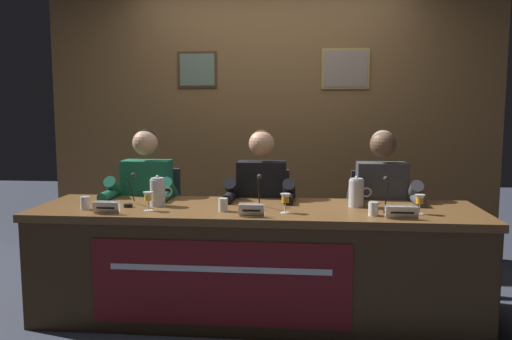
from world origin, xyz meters
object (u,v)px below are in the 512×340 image
(chair_left, at_px, (153,228))
(juice_glass_center, at_px, (285,200))
(water_pitcher_right_side, at_px, (356,193))
(water_cup_center, at_px, (223,205))
(nameplate_left, at_px, (107,207))
(juice_glass_left, at_px, (148,198))
(microphone_left, at_px, (130,195))
(water_pitcher_left_side, at_px, (158,192))
(nameplate_right, at_px, (402,212))
(nameplate_center, at_px, (251,210))
(panelist_left, at_px, (144,198))
(microphone_right, at_px, (387,200))
(water_cup_left, at_px, (85,204))
(juice_glass_right, at_px, (420,201))
(conference_table, at_px, (254,247))
(chair_right, at_px, (378,233))
(panelist_right, at_px, (383,202))
(water_cup_right, at_px, (373,210))
(microphone_center, at_px, (258,197))
(chair_center, at_px, (263,231))
(panelist_center, at_px, (261,200))

(chair_left, xyz_separation_m, juice_glass_center, (1.08, -0.74, 0.38))
(water_pitcher_right_side, bearing_deg, water_cup_center, -164.86)
(nameplate_left, bearing_deg, juice_glass_left, 25.59)
(microphone_left, height_order, water_pitcher_left_side, microphone_left)
(juice_glass_left, bearing_deg, nameplate_right, -3.22)
(water_pitcher_left_side, bearing_deg, juice_glass_center, -10.03)
(nameplate_center, bearing_deg, juice_glass_center, 31.45)
(panelist_left, bearing_deg, microphone_right, -14.01)
(water_cup_left, height_order, juice_glass_right, juice_glass_right)
(conference_table, bearing_deg, juice_glass_center, -16.25)
(chair_right, distance_m, panelist_right, 0.34)
(nameplate_left, bearing_deg, water_cup_right, 3.33)
(conference_table, xyz_separation_m, microphone_left, (-0.84, 0.08, 0.32))
(microphone_center, bearing_deg, microphone_left, -179.94)
(microphone_left, relative_size, microphone_center, 1.00)
(microphone_left, relative_size, juice_glass_right, 1.74)
(chair_center, bearing_deg, microphone_center, -88.27)
(water_cup_left, distance_m, microphone_right, 1.95)
(conference_table, height_order, chair_right, chair_right)
(panelist_left, distance_m, juice_glass_left, 0.60)
(water_cup_center, bearing_deg, nameplate_center, -35.82)
(nameplate_center, distance_m, microphone_center, 0.26)
(juice_glass_center, bearing_deg, chair_right, 47.26)
(conference_table, height_order, microphone_left, microphone_left)
(chair_center, height_order, nameplate_center, chair_center)
(nameplate_center, relative_size, water_cup_center, 1.82)
(microphone_right, height_order, water_pitcher_left_side, microphone_right)
(juice_glass_left, bearing_deg, water_cup_right, -0.61)
(panelist_left, height_order, water_cup_center, panelist_left)
(juice_glass_right, bearing_deg, nameplate_left, -175.07)
(nameplate_left, bearing_deg, microphone_center, 15.81)
(juice_glass_center, bearing_deg, juice_glass_left, -178.98)
(juice_glass_left, distance_m, microphone_right, 1.53)
(juice_glass_center, bearing_deg, panelist_center, 110.35)
(water_cup_right, bearing_deg, nameplate_right, -25.04)
(nameplate_center, bearing_deg, microphone_left, 162.89)
(nameplate_left, distance_m, water_cup_center, 0.73)
(nameplate_center, xyz_separation_m, water_cup_center, (-0.19, 0.14, -0.00))
(conference_table, height_order, water_pitcher_left_side, water_pitcher_left_side)
(microphone_center, distance_m, chair_right, 1.12)
(panelist_center, bearing_deg, water_pitcher_left_side, -149.72)
(panelist_left, relative_size, water_cup_right, 14.62)
(microphone_left, xyz_separation_m, microphone_right, (1.70, -0.03, 0.00))
(nameplate_left, bearing_deg, juice_glass_right, 4.93)
(panelist_center, xyz_separation_m, microphone_right, (0.85, -0.43, 0.09))
(panelist_center, bearing_deg, nameplate_right, -35.59)
(panelist_left, relative_size, chair_center, 1.36)
(juice_glass_left, distance_m, microphone_left, 0.23)
(juice_glass_left, distance_m, chair_right, 1.78)
(chair_left, distance_m, panelist_right, 1.80)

